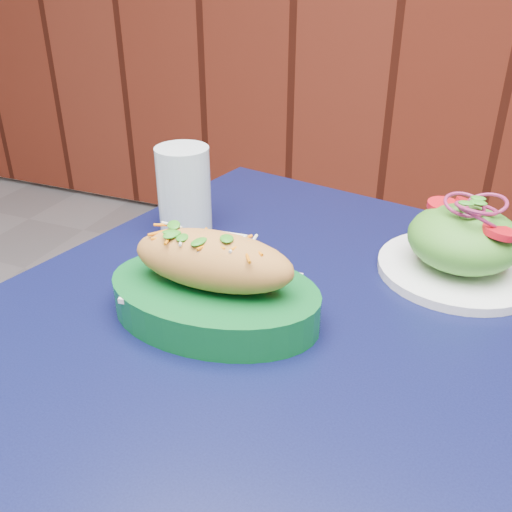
% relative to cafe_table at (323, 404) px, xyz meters
% --- Properties ---
extents(cafe_table, '(0.94, 0.94, 0.75)m').
position_rel_cafe_table_xyz_m(cafe_table, '(0.00, 0.00, 0.00)').
color(cafe_table, black).
rests_on(cafe_table, ground).
extents(banh_mi_basket, '(0.25, 0.17, 0.11)m').
position_rel_cafe_table_xyz_m(banh_mi_basket, '(-0.13, -0.00, 0.13)').
color(banh_mi_basket, '#0C5D25').
rests_on(banh_mi_basket, cafe_table).
extents(salad_plate, '(0.20, 0.20, 0.11)m').
position_rel_cafe_table_xyz_m(salad_plate, '(0.11, 0.21, 0.13)').
color(salad_plate, white).
rests_on(salad_plate, cafe_table).
extents(water_glass, '(0.08, 0.08, 0.13)m').
position_rel_cafe_table_xyz_m(water_glass, '(-0.28, 0.19, 0.15)').
color(water_glass, silver).
rests_on(water_glass, cafe_table).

